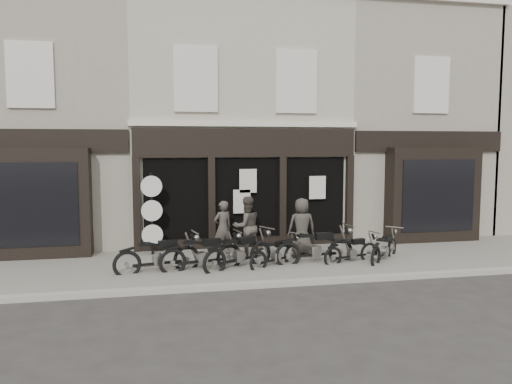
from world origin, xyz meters
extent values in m
plane|color=#2D2B28|center=(0.00, 0.00, 0.00)|extent=(90.00, 90.00, 0.00)
cube|color=slate|center=(0.00, 0.90, 0.06)|extent=(30.00, 4.20, 0.12)
cube|color=gray|center=(0.00, -1.25, 0.07)|extent=(30.00, 0.25, 0.13)
cube|color=#A9A391|center=(0.00, 6.00, 4.10)|extent=(7.20, 6.00, 8.20)
cube|color=black|center=(0.00, 2.92, 3.45)|extent=(7.10, 0.18, 0.90)
cube|color=black|center=(0.00, 2.98, 1.50)|extent=(6.50, 0.10, 2.95)
cube|color=black|center=(0.00, 2.91, 0.22)|extent=(7.10, 0.20, 0.44)
cube|color=beige|center=(0.00, 2.95, 4.05)|extent=(7.30, 0.22, 0.18)
cube|color=beige|center=(-1.60, 2.95, 5.40)|extent=(1.35, 0.12, 2.00)
cube|color=black|center=(-1.60, 2.98, 5.40)|extent=(1.05, 0.06, 1.70)
cube|color=beige|center=(1.60, 2.95, 5.40)|extent=(1.35, 0.12, 2.00)
cube|color=black|center=(1.60, 2.98, 5.40)|extent=(1.05, 0.06, 1.70)
cube|color=black|center=(-3.45, 2.90, 1.55)|extent=(0.22, 0.22, 3.00)
cube|color=black|center=(-1.15, 2.90, 1.55)|extent=(0.22, 0.22, 3.00)
cube|color=black|center=(1.15, 2.90, 1.55)|extent=(0.22, 0.22, 3.00)
cube|color=black|center=(3.45, 2.90, 1.55)|extent=(0.22, 0.22, 3.00)
cube|color=silver|center=(0.00, 2.80, 2.25)|extent=(0.55, 0.04, 0.75)
cube|color=silver|center=(2.30, 2.80, 2.00)|extent=(0.55, 0.04, 0.75)
cube|color=silver|center=(-0.20, 2.80, 1.60)|extent=(0.55, 0.04, 0.75)
cube|color=gray|center=(-6.35, 6.00, 4.10)|extent=(5.50, 6.00, 8.20)
cube|color=black|center=(-6.35, 2.65, 1.70)|extent=(3.20, 0.70, 3.20)
cube|color=black|center=(-6.35, 2.30, 1.70)|extent=(2.60, 0.06, 2.40)
cube|color=black|center=(-6.35, 2.95, 3.50)|extent=(5.40, 0.16, 0.70)
cube|color=beige|center=(-6.35, 2.96, 5.40)|extent=(1.30, 0.10, 1.90)
cube|color=black|center=(-6.35, 2.99, 5.40)|extent=(1.00, 0.06, 1.60)
cube|color=gray|center=(6.35, 6.00, 4.10)|extent=(5.50, 6.00, 8.20)
cube|color=black|center=(6.35, 2.65, 1.70)|extent=(3.20, 0.70, 3.20)
cube|color=black|center=(6.35, 2.30, 1.70)|extent=(2.60, 0.06, 2.40)
cube|color=black|center=(6.35, 2.95, 3.50)|extent=(5.40, 0.16, 0.70)
cube|color=beige|center=(6.35, 2.96, 5.40)|extent=(1.30, 0.10, 1.90)
cube|color=black|center=(6.35, 2.99, 5.40)|extent=(1.00, 0.06, 1.60)
torus|color=black|center=(-2.10, 0.50, 0.36)|extent=(0.74, 0.24, 0.73)
torus|color=black|center=(-3.62, 0.18, 0.36)|extent=(0.74, 0.24, 0.73)
cube|color=black|center=(-2.86, 0.34, 0.32)|extent=(1.26, 0.31, 0.06)
cube|color=gray|center=(-2.84, 0.34, 0.40)|extent=(0.29, 0.24, 0.28)
cube|color=black|center=(-2.59, 0.39, 0.81)|extent=(0.52, 0.28, 0.18)
cube|color=black|center=(-3.18, 0.27, 0.86)|extent=(0.36, 0.28, 0.06)
cylinder|color=gray|center=(-1.86, 0.54, 1.07)|extent=(0.16, 0.62, 0.04)
torus|color=black|center=(-0.95, 0.49, 0.36)|extent=(0.73, 0.23, 0.73)
torus|color=black|center=(-2.48, 0.20, 0.36)|extent=(0.73, 0.23, 0.73)
cube|color=black|center=(-1.72, 0.34, 0.32)|extent=(1.26, 0.29, 0.06)
cube|color=gray|center=(-1.70, 0.35, 0.40)|extent=(0.29, 0.24, 0.28)
cube|color=black|center=(-1.44, 0.40, 0.81)|extent=(0.52, 0.27, 0.18)
cube|color=black|center=(-2.03, 0.28, 0.85)|extent=(0.36, 0.27, 0.06)
cylinder|color=gray|center=(-0.72, 0.54, 1.07)|extent=(0.16, 0.62, 0.04)
torus|color=black|center=(-0.05, 0.69, 0.36)|extent=(0.69, 0.44, 0.74)
torus|color=black|center=(-1.42, -0.06, 0.36)|extent=(0.69, 0.44, 0.74)
cube|color=black|center=(-0.73, 0.32, 0.32)|extent=(1.15, 0.67, 0.06)
cube|color=gray|center=(-0.71, 0.33, 0.41)|extent=(0.32, 0.30, 0.28)
cube|color=black|center=(-0.49, 0.45, 0.82)|extent=(0.52, 0.40, 0.18)
cube|color=black|center=(-1.02, 0.16, 0.86)|extent=(0.39, 0.35, 0.06)
cylinder|color=gray|center=(0.16, 0.81, 1.08)|extent=(0.34, 0.57, 0.04)
torus|color=black|center=(0.86, 0.70, 0.30)|extent=(0.56, 0.38, 0.60)
torus|color=black|center=(-0.24, 0.03, 0.30)|extent=(0.56, 0.38, 0.60)
cube|color=black|center=(0.31, 0.36, 0.26)|extent=(0.93, 0.58, 0.05)
cube|color=gray|center=(0.33, 0.37, 0.33)|extent=(0.27, 0.25, 0.23)
cube|color=black|center=(0.51, 0.48, 0.67)|extent=(0.43, 0.34, 0.15)
cube|color=black|center=(0.08, 0.23, 0.71)|extent=(0.32, 0.29, 0.05)
cylinder|color=gray|center=(1.03, 0.80, 0.88)|extent=(0.29, 0.46, 0.03)
torus|color=black|center=(2.25, 0.54, 0.37)|extent=(0.76, 0.19, 0.76)
torus|color=black|center=(0.65, 0.35, 0.37)|extent=(0.76, 0.19, 0.76)
cube|color=black|center=(1.45, 0.45, 0.33)|extent=(1.32, 0.21, 0.07)
cube|color=gray|center=(1.47, 0.45, 0.42)|extent=(0.29, 0.23, 0.29)
cube|color=black|center=(1.74, 0.48, 0.84)|extent=(0.53, 0.25, 0.19)
cube|color=black|center=(1.12, 0.41, 0.88)|extent=(0.36, 0.26, 0.07)
cylinder|color=gray|center=(2.50, 0.57, 1.11)|extent=(0.12, 0.65, 0.04)
torus|color=black|center=(3.11, 0.52, 0.30)|extent=(0.60, 0.25, 0.60)
torus|color=black|center=(1.88, 0.16, 0.30)|extent=(0.60, 0.25, 0.60)
cube|color=black|center=(2.50, 0.34, 0.26)|extent=(1.02, 0.34, 0.05)
cube|color=gray|center=(2.51, 0.34, 0.33)|extent=(0.25, 0.21, 0.23)
cube|color=black|center=(2.72, 0.40, 0.67)|extent=(0.43, 0.26, 0.15)
cube|color=black|center=(2.24, 0.26, 0.70)|extent=(0.30, 0.24, 0.05)
cylinder|color=gray|center=(3.30, 0.57, 0.88)|extent=(0.18, 0.50, 0.03)
torus|color=black|center=(3.98, 0.83, 0.31)|extent=(0.51, 0.51, 0.64)
torus|color=black|center=(3.02, -0.13, 0.31)|extent=(0.51, 0.51, 0.64)
cube|color=black|center=(3.50, 0.35, 0.28)|extent=(0.82, 0.82, 0.06)
cube|color=gray|center=(3.51, 0.37, 0.35)|extent=(0.28, 0.28, 0.24)
cube|color=black|center=(3.67, 0.53, 0.71)|extent=(0.42, 0.42, 0.16)
cube|color=black|center=(3.30, 0.16, 0.74)|extent=(0.33, 0.33, 0.06)
cylinder|color=gray|center=(4.12, 0.98, 0.93)|extent=(0.41, 0.41, 0.03)
imported|color=#3F3A34|center=(-0.93, 1.92, 0.93)|extent=(0.69, 0.58, 1.62)
imported|color=#453E38|center=(-0.27, 1.57, 1.01)|extent=(0.99, 0.85, 1.77)
imported|color=#39352F|center=(1.39, 1.51, 0.97)|extent=(0.84, 0.55, 1.69)
cylinder|color=black|center=(-2.99, 2.32, 0.03)|extent=(0.40, 0.40, 0.07)
cylinder|color=black|center=(-2.99, 2.32, 1.28)|extent=(0.08, 0.08, 2.57)
cylinder|color=black|center=(-2.99, 2.29, 2.17)|extent=(0.63, 0.09, 0.62)
cylinder|color=beige|center=(-2.99, 2.26, 2.17)|extent=(0.62, 0.06, 0.62)
cylinder|color=black|center=(-2.99, 2.29, 1.45)|extent=(0.63, 0.09, 0.62)
cylinder|color=beige|center=(-2.99, 2.26, 1.45)|extent=(0.62, 0.06, 0.62)
cylinder|color=black|center=(-2.99, 2.29, 0.72)|extent=(0.63, 0.09, 0.62)
cylinder|color=beige|center=(-2.99, 2.26, 0.72)|extent=(0.62, 0.06, 0.62)
camera|label=1|loc=(-2.89, -12.65, 3.42)|focal=35.00mm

